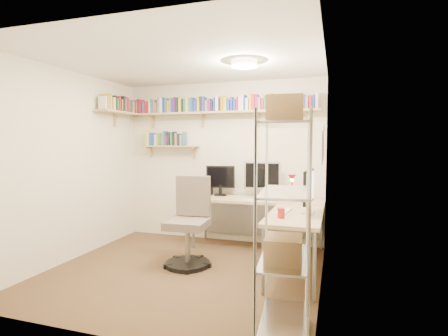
# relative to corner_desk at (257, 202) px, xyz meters

# --- Properties ---
(ground) EXTENTS (3.20, 3.20, 0.00)m
(ground) POSITION_rel_corner_desk_xyz_m (-0.70, -0.94, -0.73)
(ground) COLOR #46301E
(ground) RESTS_ON ground
(room_shell) EXTENTS (3.24, 3.04, 2.52)m
(room_shell) POSITION_rel_corner_desk_xyz_m (-0.69, -0.94, 0.82)
(room_shell) COLOR beige
(room_shell) RESTS_ON ground
(wall_shelves) EXTENTS (3.12, 1.09, 0.80)m
(wall_shelves) POSITION_rel_corner_desk_xyz_m (-1.12, 0.36, 1.30)
(wall_shelves) COLOR tan
(wall_shelves) RESTS_ON ground
(corner_desk) EXTENTS (1.98, 1.89, 1.28)m
(corner_desk) POSITION_rel_corner_desk_xyz_m (0.00, 0.00, 0.00)
(corner_desk) COLOR #C8B482
(corner_desk) RESTS_ON ground
(office_chair) EXTENTS (0.59, 0.60, 1.12)m
(office_chair) POSITION_rel_corner_desk_xyz_m (-0.72, -0.68, -0.26)
(office_chair) COLOR black
(office_chair) RESTS_ON ground
(wire_rack) EXTENTS (0.44, 0.80, 1.89)m
(wire_rack) POSITION_rel_corner_desk_xyz_m (0.67, -2.09, 0.36)
(wire_rack) COLOR silver
(wire_rack) RESTS_ON ground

